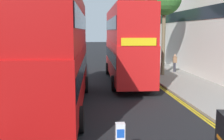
% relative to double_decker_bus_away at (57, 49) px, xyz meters
% --- Properties ---
extents(sidewalk_right, '(4.00, 80.00, 0.14)m').
position_rel_double_decker_bus_away_xyz_m(sidewalk_right, '(8.81, 5.77, -2.96)').
color(sidewalk_right, gray).
rests_on(sidewalk_right, ground).
extents(sidewalk_left, '(4.00, 80.00, 0.14)m').
position_rel_double_decker_bus_away_xyz_m(sidewalk_left, '(-4.19, 5.77, -2.96)').
color(sidewalk_left, gray).
rests_on(sidewalk_left, ground).
extents(kerb_line_outer, '(0.10, 56.00, 0.01)m').
position_rel_double_decker_bus_away_xyz_m(kerb_line_outer, '(6.71, 3.77, -3.03)').
color(kerb_line_outer, yellow).
rests_on(kerb_line_outer, ground).
extents(kerb_line_inner, '(0.10, 56.00, 0.01)m').
position_rel_double_decker_bus_away_xyz_m(kerb_line_inner, '(6.55, 3.77, -3.03)').
color(kerb_line_inner, yellow).
rests_on(kerb_line_inner, ground).
extents(double_decker_bus_away, '(3.15, 10.90, 5.64)m').
position_rel_double_decker_bus_away_xyz_m(double_decker_bus_away, '(0.00, 0.00, 0.00)').
color(double_decker_bus_away, '#B20F0F').
rests_on(double_decker_bus_away, ground).
extents(double_decker_bus_oncoming, '(3.09, 10.89, 5.64)m').
position_rel_double_decker_bus_away_xyz_m(double_decker_bus_oncoming, '(4.60, 6.72, 0.00)').
color(double_decker_bus_oncoming, red).
rests_on(double_decker_bus_oncoming, ground).
extents(pedestrian_far, '(0.34, 0.22, 1.62)m').
position_rel_double_decker_bus_away_xyz_m(pedestrian_far, '(9.71, 10.08, -2.04)').
color(pedestrian_far, '#2D2D38').
rests_on(pedestrian_far, sidewalk_right).
extents(street_tree_near, '(3.57, 3.57, 6.86)m').
position_rel_double_decker_bus_away_xyz_m(street_tree_near, '(8.88, 25.78, 2.16)').
color(street_tree_near, '#6B6047').
rests_on(street_tree_near, sidewalk_right).
extents(street_tree_far, '(3.71, 3.71, 7.49)m').
position_rel_double_decker_bus_away_xyz_m(street_tree_far, '(8.00, 17.96, 2.70)').
color(street_tree_far, '#6B6047').
rests_on(street_tree_far, sidewalk_right).
extents(townhouse_terrace_right, '(10.08, 28.00, 13.94)m').
position_rel_double_decker_bus_away_xyz_m(townhouse_terrace_right, '(15.81, 13.58, 3.94)').
color(townhouse_terrace_right, silver).
rests_on(townhouse_terrace_right, ground).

